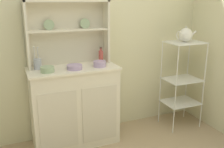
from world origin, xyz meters
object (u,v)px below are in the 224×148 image
(bowl_mixing_large, at_px, (47,69))
(utensil_jar, at_px, (37,64))
(jam_bottle, at_px, (101,56))
(hutch_shelf_unit, at_px, (67,28))
(hutch_cabinet, at_px, (75,105))
(porcelain_teapot, at_px, (185,35))
(bakers_rack, at_px, (182,75))

(bowl_mixing_large, height_order, utensil_jar, utensil_jar)
(jam_bottle, bearing_deg, utensil_jar, -179.30)
(hutch_shelf_unit, height_order, utensil_jar, hutch_shelf_unit)
(hutch_cabinet, distance_m, porcelain_teapot, 1.55)
(bakers_rack, bearing_deg, hutch_shelf_unit, 168.96)
(utensil_jar, relative_size, porcelain_teapot, 0.94)
(hutch_cabinet, bearing_deg, porcelain_teapot, -4.35)
(jam_bottle, bearing_deg, bakers_rack, -10.62)
(jam_bottle, height_order, utensil_jar, utensil_jar)
(jam_bottle, distance_m, porcelain_teapot, 1.05)
(utensil_jar, bearing_deg, bakers_rack, -6.03)
(jam_bottle, bearing_deg, hutch_cabinet, -166.27)
(hutch_shelf_unit, distance_m, porcelain_teapot, 1.40)
(porcelain_teapot, bearing_deg, jam_bottle, 169.36)
(hutch_shelf_unit, relative_size, bowl_mixing_large, 6.46)
(hutch_cabinet, height_order, porcelain_teapot, porcelain_teapot)
(hutch_shelf_unit, xyz_separation_m, bowl_mixing_large, (-0.28, -0.24, -0.38))
(hutch_cabinet, xyz_separation_m, hutch_shelf_unit, (0.00, 0.16, 0.84))
(bowl_mixing_large, height_order, jam_bottle, jam_bottle)
(hutch_cabinet, distance_m, hutch_shelf_unit, 0.86)
(hutch_cabinet, relative_size, porcelain_teapot, 3.74)
(bakers_rack, height_order, bowl_mixing_large, bakers_rack)
(bowl_mixing_large, distance_m, utensil_jar, 0.17)
(hutch_shelf_unit, distance_m, utensil_jar, 0.50)
(jam_bottle, xyz_separation_m, porcelain_teapot, (1.01, -0.19, 0.21))
(bakers_rack, bearing_deg, jam_bottle, 169.38)
(hutch_shelf_unit, relative_size, jam_bottle, 4.92)
(utensil_jar, xyz_separation_m, porcelain_teapot, (1.72, -0.18, 0.23))
(porcelain_teapot, bearing_deg, utensil_jar, 173.97)
(hutch_cabinet, distance_m, jam_bottle, 0.63)
(bowl_mixing_large, xyz_separation_m, jam_bottle, (0.63, 0.16, 0.05))
(bakers_rack, relative_size, bowl_mixing_large, 7.96)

